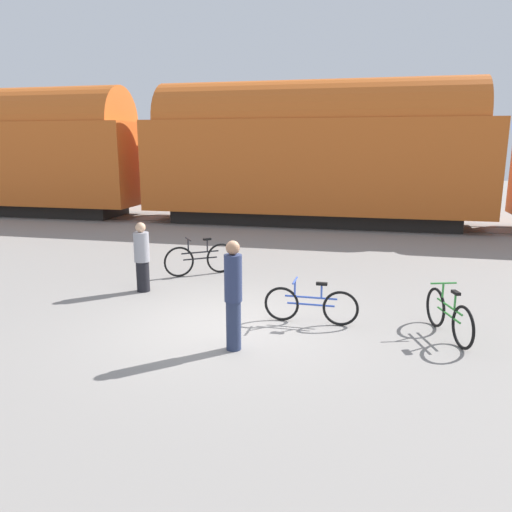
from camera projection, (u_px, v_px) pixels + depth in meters
The scene contains 9 objects.
ground_plane at pixel (231, 326), 9.01m from camera, with size 80.00×80.00×0.00m, color gray.
freight_train at pixel (313, 150), 19.82m from camera, with size 42.34×3.18×5.64m.
rail_near at pixel (309, 226), 19.79m from camera, with size 54.34×0.07×0.01m, color #4C4238.
rail_far at pixel (313, 221), 21.15m from camera, with size 54.34×0.07×0.01m, color #4C4238.
bicycle_blue at pixel (311, 305), 9.10m from camera, with size 1.74×0.46×0.81m.
bicycle_green at pixel (449, 316), 8.45m from camera, with size 0.60×1.65×0.89m.
bicycle_black at pixel (200, 259), 12.47m from camera, with size 1.53×1.12×0.94m.
person_in_grey at pixel (142, 257), 10.99m from camera, with size 0.34×0.34×1.55m.
person_in_navy at pixel (233, 294), 7.81m from camera, with size 0.28×0.28×1.78m.
Camera 1 is at (2.37, -8.19, 3.23)m, focal length 35.00 mm.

